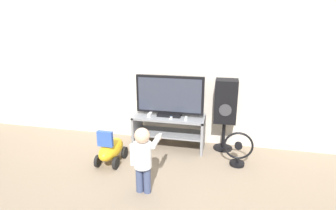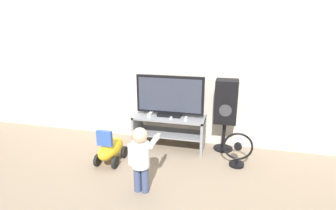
{
  "view_description": "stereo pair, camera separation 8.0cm",
  "coord_description": "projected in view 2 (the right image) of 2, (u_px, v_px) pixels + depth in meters",
  "views": [
    {
      "loc": [
        0.79,
        -3.37,
        1.78
      ],
      "look_at": [
        0.0,
        0.13,
        0.69
      ],
      "focal_mm": 28.0,
      "sensor_mm": 36.0,
      "label": 1
    },
    {
      "loc": [
        0.87,
        -3.35,
        1.78
      ],
      "look_at": [
        0.0,
        0.13,
        0.69
      ],
      "focal_mm": 28.0,
      "sensor_mm": 36.0,
      "label": 2
    }
  ],
  "objects": [
    {
      "name": "remote_secondary",
      "position": [
        171.0,
        117.0,
        3.8
      ],
      "size": [
        0.05,
        0.13,
        0.03
      ],
      "color": "white",
      "rests_on": "tv_stand"
    },
    {
      "name": "television",
      "position": [
        170.0,
        96.0,
        3.82
      ],
      "size": [
        1.0,
        0.2,
        0.6
      ],
      "color": "black",
      "rests_on": "tv_stand"
    },
    {
      "name": "floor_fan",
      "position": [
        238.0,
        151.0,
        3.42
      ],
      "size": [
        0.38,
        0.2,
        0.47
      ],
      "color": "black",
      "rests_on": "ground_plane"
    },
    {
      "name": "speaker_tower",
      "position": [
        226.0,
        103.0,
        3.74
      ],
      "size": [
        0.31,
        0.29,
        1.06
      ],
      "color": "black",
      "rests_on": "ground_plane"
    },
    {
      "name": "child",
      "position": [
        141.0,
        155.0,
        2.82
      ],
      "size": [
        0.29,
        0.44,
        0.76
      ],
      "color": "#3F4C72",
      "rests_on": "ground_plane"
    },
    {
      "name": "ride_on_toy",
      "position": [
        111.0,
        149.0,
        3.53
      ],
      "size": [
        0.29,
        0.56,
        0.51
      ],
      "color": "gold",
      "rests_on": "ground_plane"
    },
    {
      "name": "ground_plane",
      "position": [
        166.0,
        153.0,
        3.83
      ],
      "size": [
        16.0,
        16.0,
        0.0
      ],
      "primitive_type": "plane",
      "color": "gray"
    },
    {
      "name": "wall_back",
      "position": [
        174.0,
        59.0,
        3.94
      ],
      "size": [
        10.0,
        0.06,
        2.6
      ],
      "color": "silver",
      "rests_on": "ground_plane"
    },
    {
      "name": "tv_stand",
      "position": [
        169.0,
        127.0,
        3.94
      ],
      "size": [
        1.06,
        0.44,
        0.5
      ],
      "color": "gray",
      "rests_on": "ground_plane"
    },
    {
      "name": "remote_primary",
      "position": [
        186.0,
        118.0,
        3.76
      ],
      "size": [
        0.04,
        0.13,
        0.03
      ],
      "color": "white",
      "rests_on": "tv_stand"
    },
    {
      "name": "game_console",
      "position": [
        150.0,
        114.0,
        3.91
      ],
      "size": [
        0.05,
        0.17,
        0.05
      ],
      "color": "white",
      "rests_on": "tv_stand"
    }
  ]
}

